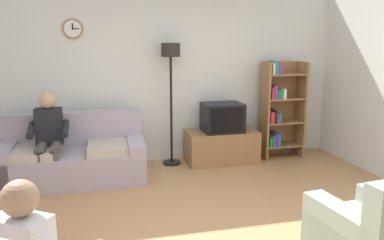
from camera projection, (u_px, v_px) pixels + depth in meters
name	position (u px, v px, depth m)	size (l,w,h in m)	color
ground_plane	(210.00, 235.00, 3.93)	(12.00, 12.00, 0.00)	#B27F51
back_wall_assembly	(162.00, 75.00, 6.19)	(6.20, 0.17, 2.70)	silver
couch	(74.00, 158.00, 5.39)	(1.92, 0.93, 0.90)	#A899A8
tv_stand	(221.00, 146.00, 6.22)	(1.10, 0.56, 0.50)	olive
tv	(222.00, 117.00, 6.10)	(0.60, 0.49, 0.44)	black
bookshelf	(279.00, 108.00, 6.41)	(0.68, 0.36, 1.57)	olive
floor_lamp	(171.00, 70.00, 5.89)	(0.28, 0.28, 1.85)	black
armchair_near_bookshelf	(375.00, 236.00, 3.32)	(0.89, 0.96, 0.90)	gray
person_on_couch	(49.00, 134.00, 5.14)	(0.52, 0.54, 1.24)	black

